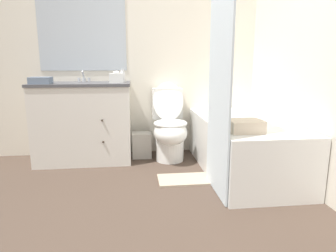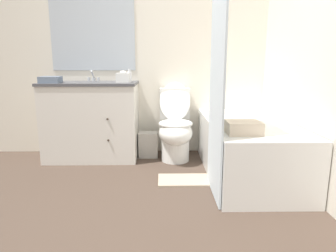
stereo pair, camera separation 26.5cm
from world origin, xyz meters
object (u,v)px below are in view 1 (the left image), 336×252
Objects in this scene: vanity_cabinet at (84,122)px; sink_faucet at (84,78)px; bathtub at (242,145)px; bath_mat at (186,179)px; toilet at (169,128)px; tissue_box at (116,78)px; wastebasket at (142,145)px; bath_towel_folded at (245,126)px; soap_dispenser at (123,77)px; hand_towel_folded at (41,80)px.

sink_faucet is at bearing 90.00° from vanity_cabinet.
bath_mat is at bearing -162.41° from bathtub.
toilet is 0.81m from bathtub.
vanity_cabinet is 7.17× the size of tissue_box.
bathtub reaches higher than wastebasket.
vanity_cabinet is at bearing 144.35° from bath_towel_folded.
hand_towel_folded is at bearing -171.14° from soap_dispenser.
tissue_box is 0.07m from soap_dispenser.
hand_towel_folded reaches higher than wastebasket.
tissue_box is (-0.26, -0.09, 0.77)m from wastebasket.
vanity_cabinet is 3.58× the size of wastebasket.
wastebasket is at bearing 3.78° from vanity_cabinet.
soap_dispenser is (0.43, -0.03, 0.48)m from vanity_cabinet.
soap_dispenser is (0.43, -0.21, 0.03)m from sink_faucet.
toilet is 0.39m from wastebasket.
bathtub is at bearing 70.47° from bath_towel_folded.
bath_towel_folded reaches higher than wastebasket.
sink_faucet is 1.86m from bathtub.
hand_towel_folded is at bearing 154.12° from bath_towel_folded.
sink_faucet is 0.43m from tissue_box.
vanity_cabinet is 5.05× the size of hand_towel_folded.
sink_faucet is 0.54× the size of bath_towel_folded.
sink_faucet reaches higher than wastebasket.
tissue_box is at bearing -30.99° from sink_faucet.
bath_towel_folded is 0.77m from bath_mat.
toilet reaches higher than bath_towel_folded.
sink_faucet is at bearing 164.77° from toilet.
soap_dispenser is (-0.19, -0.07, 0.78)m from wastebasket.
toilet is (0.93, -0.25, -0.54)m from sink_faucet.
hand_towel_folded is (-0.80, -0.13, -0.03)m from soap_dispenser.
soap_dispenser reaches higher than bathtub.
wastebasket is (0.63, 0.04, -0.30)m from vanity_cabinet.
bathtub is at bearing -23.60° from sink_faucet.
tissue_box is (-0.56, 0.03, 0.55)m from toilet.
tissue_box is at bearing 176.78° from toilet.
toilet is at bearing 146.37° from bathtub.
wastebasket is at bearing 150.04° from bathtub.
sink_faucet is at bearing 149.01° from tissue_box.
tissue_box is 0.70× the size of hand_towel_folded.
hand_towel_folded is at bearing -138.23° from sink_faucet.
wastebasket is at bearing 126.94° from bath_towel_folded.
tissue_box is at bearing 158.80° from bathtub.
soap_dispenser is 0.70× the size of hand_towel_folded.
bathtub is at bearing -29.96° from wastebasket.
soap_dispenser is at bearing 14.74° from tissue_box.
soap_dispenser is at bearing 8.86° from hand_towel_folded.
soap_dispenser is at bearing 174.43° from toilet.
vanity_cabinet is 7.24× the size of soap_dispenser.
vanity_cabinet reaches higher than bathtub.
soap_dispenser is at bearing 157.04° from bathtub.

